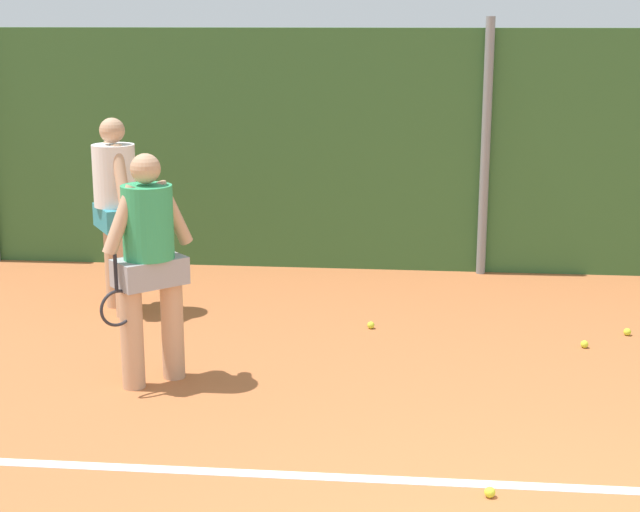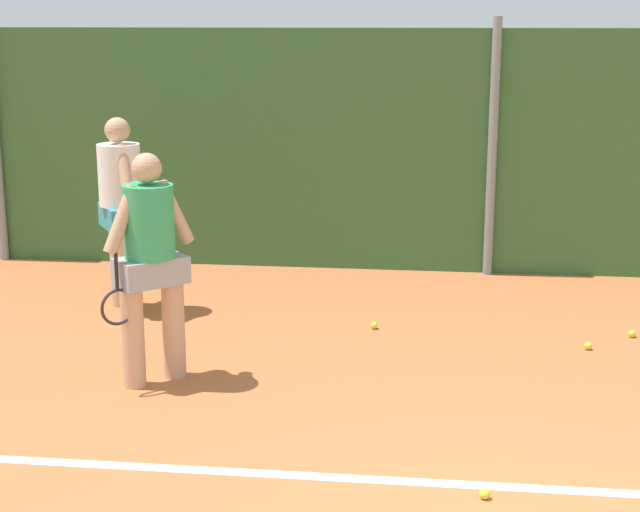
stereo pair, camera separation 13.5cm
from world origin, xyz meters
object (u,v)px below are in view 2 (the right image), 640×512
tennis_ball_0 (374,325)px  tennis_ball_6 (632,334)px  player_backcourt_far (121,204)px  tennis_ball_7 (485,494)px  player_midcourt (150,256)px  tennis_ball_8 (588,346)px

tennis_ball_0 → tennis_ball_6: 2.29m
player_backcourt_far → tennis_ball_6: size_ratio=28.23×
tennis_ball_7 → player_midcourt: bearing=146.6°
tennis_ball_6 → player_midcourt: bearing=-158.5°
player_backcourt_far → tennis_ball_6: bearing=-125.3°
player_midcourt → tennis_ball_6: 4.31m
tennis_ball_0 → tennis_ball_6: bearing=0.8°
player_midcourt → player_backcourt_far: player_backcourt_far is taller
player_midcourt → tennis_ball_6: player_midcourt is taller
tennis_ball_0 → tennis_ball_7: 3.26m
player_midcourt → tennis_ball_6: bearing=158.2°
tennis_ball_0 → tennis_ball_7: (0.86, -3.14, 0.00)m
tennis_ball_0 → tennis_ball_7: bearing=-74.7°
player_midcourt → tennis_ball_0: size_ratio=27.15×
tennis_ball_8 → tennis_ball_0: bearing=169.3°
tennis_ball_0 → tennis_ball_7: size_ratio=1.00×
player_midcourt → player_backcourt_far: bearing=-109.0°
tennis_ball_0 → player_backcourt_far: bearing=172.9°
player_midcourt → tennis_ball_6: size_ratio=27.15×
player_midcourt → tennis_ball_8: player_midcourt is taller
player_midcourt → tennis_ball_7: size_ratio=27.15×
tennis_ball_0 → tennis_ball_8: size_ratio=1.00×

